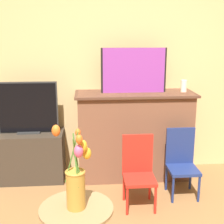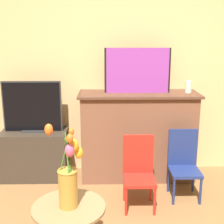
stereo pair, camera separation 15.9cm
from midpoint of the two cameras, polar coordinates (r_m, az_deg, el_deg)
wall_back at (r=3.59m, az=4.14°, el=10.15°), size 8.00×0.06×2.70m
fireplace_mantel at (r=3.52m, az=6.01°, el=-4.07°), size 1.30×0.48×0.98m
painting at (r=3.37m, az=6.04°, el=7.54°), size 0.71×0.03×0.48m
mantel_candle at (r=3.51m, az=15.08°, el=4.50°), size 0.07×0.07×0.13m
tv_stand at (r=3.65m, az=-12.66°, el=-7.53°), size 0.73×0.40×0.54m
tv_monitor at (r=3.49m, az=-13.13°, el=0.83°), size 0.64×0.12×0.56m
chair_red at (r=2.99m, az=6.46°, el=-10.42°), size 0.29×0.29×0.68m
chair_blue at (r=3.24m, az=14.37°, el=-8.81°), size 0.29×0.29×0.68m
vase_tulips at (r=2.04m, az=-5.78°, el=-11.94°), size 0.24×0.25×0.55m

